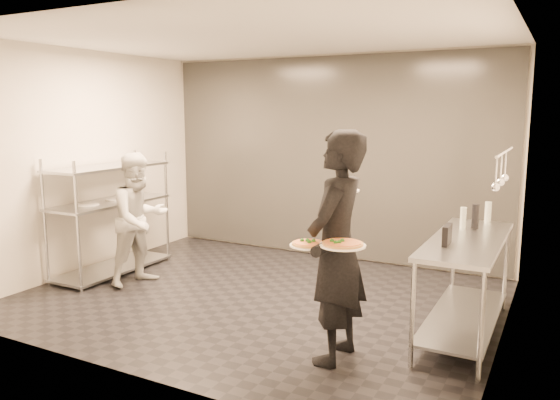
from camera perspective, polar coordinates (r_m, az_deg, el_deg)
The scene contains 13 objects.
room_shell at distance 6.85m, azimuth 2.54°, elevation 3.92°, with size 5.00×4.00×2.80m.
pass_rack at distance 7.22m, azimuth -17.32°, elevation -1.27°, with size 0.60×1.60×1.50m.
prep_counter at distance 5.24m, azimuth 18.85°, elevation -6.91°, with size 0.60×1.80×0.92m.
utensil_rail at distance 5.04m, azimuth 22.18°, elevation 2.94°, with size 0.07×1.20×0.31m.
waiter at distance 4.44m, azimuth 5.92°, elevation -4.99°, with size 0.69×0.46×1.90m, color black.
chef at distance 6.64m, azimuth -14.46°, elevation -1.93°, with size 0.76×0.59×1.56m, color beige.
pizza_plate_near at distance 4.30m, azimuth 2.98°, elevation -4.62°, with size 0.30×0.30×0.05m.
pizza_plate_far at distance 4.17m, azimuth 6.57°, elevation -4.60°, with size 0.35×0.35×0.05m.
salad_plate at distance 4.61m, azimuth 6.49°, elevation 1.23°, with size 0.30×0.30×0.07m.
pos_monitor at distance 4.85m, azimuth 17.06°, elevation -3.49°, with size 0.05×0.24×0.17m, color black.
bottle_green at distance 5.52m, azimuth 18.59°, elevation -1.81°, with size 0.06×0.06×0.21m, color gray.
bottle_clear at distance 5.92m, azimuth 20.91°, elevation -1.20°, with size 0.06×0.06×0.21m, color gray.
bottle_dark at distance 5.59m, azimuth 19.74°, elevation -1.63°, with size 0.07×0.07×0.23m, color black.
Camera 1 is at (2.91, -4.99, 2.05)m, focal length 35.00 mm.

